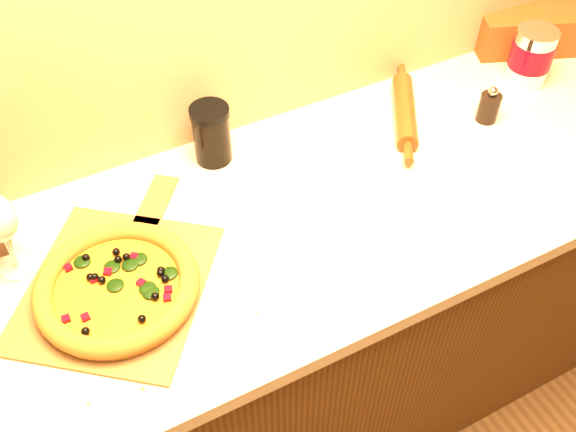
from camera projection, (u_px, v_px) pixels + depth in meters
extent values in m
cube|color=#44280E|center=(275.00, 338.00, 1.74)|extent=(2.80, 0.65, 0.86)
cube|color=beige|center=(272.00, 228.00, 1.40)|extent=(2.84, 0.68, 0.04)
cube|color=brown|center=(117.00, 287.00, 1.27)|extent=(0.50, 0.51, 0.01)
cube|color=brown|center=(157.00, 200.00, 1.43)|extent=(0.14, 0.15, 0.01)
cylinder|color=#AF7B2B|center=(119.00, 291.00, 1.25)|extent=(0.30, 0.30, 0.02)
cylinder|color=yellow|center=(117.00, 288.00, 1.24)|extent=(0.25, 0.25, 0.01)
torus|color=brown|center=(117.00, 285.00, 1.23)|extent=(0.32, 0.32, 0.04)
ellipsoid|color=black|center=(136.00, 266.00, 1.26)|extent=(0.03, 0.03, 0.01)
sphere|color=black|center=(100.00, 298.00, 1.21)|extent=(0.02, 0.02, 0.02)
cube|color=maroon|center=(134.00, 299.00, 1.21)|extent=(0.02, 0.02, 0.01)
cylinder|color=black|center=(173.00, 315.00, 1.22)|extent=(0.03, 0.03, 0.01)
cylinder|color=black|center=(489.00, 108.00, 1.60)|extent=(0.05, 0.05, 0.07)
sphere|color=silver|center=(493.00, 91.00, 1.57)|extent=(0.02, 0.02, 0.02)
cylinder|color=#5F2C10|center=(405.00, 111.00, 1.61)|extent=(0.18, 0.25, 0.05)
cylinder|color=#5F2C10|center=(402.00, 74.00, 1.72)|extent=(0.05, 0.06, 0.02)
cylinder|color=#5F2C10|center=(409.00, 153.00, 1.50)|extent=(0.05, 0.06, 0.02)
cylinder|color=silver|center=(531.00, 57.00, 1.69)|extent=(0.11, 0.11, 0.15)
cylinder|color=maroon|center=(532.00, 54.00, 1.68)|extent=(0.11, 0.11, 0.07)
cube|color=brown|center=(548.00, 29.00, 1.82)|extent=(0.43, 0.27, 0.11)
cylinder|color=silver|center=(19.00, 267.00, 1.30)|extent=(0.07, 0.07, 0.00)
cylinder|color=silver|center=(11.00, 252.00, 1.27)|extent=(0.01, 0.01, 0.09)
cylinder|color=black|center=(212.00, 137.00, 1.48)|extent=(0.09, 0.09, 0.13)
cylinder|color=black|center=(209.00, 112.00, 1.43)|extent=(0.09, 0.09, 0.02)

